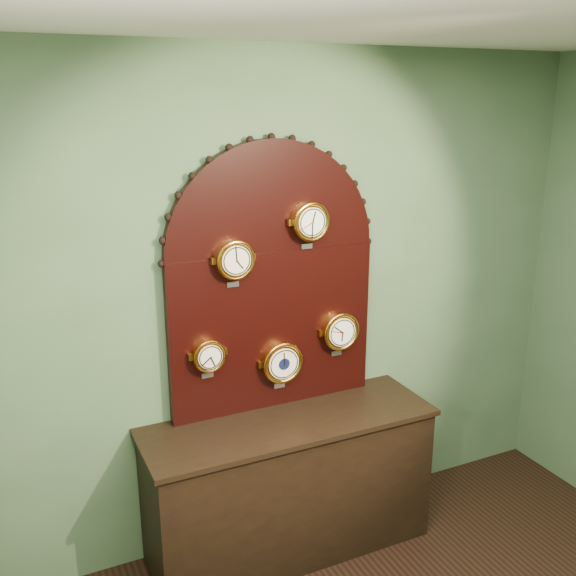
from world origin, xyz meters
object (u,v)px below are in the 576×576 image
hygrometer (209,355)px  tide_clock (340,331)px  display_board (272,270)px  arabic_clock (310,221)px  shop_counter (289,487)px  roman_clock (235,259)px  barometer (282,362)px

hygrometer → tide_clock: (0.79, -0.00, 0.01)m
display_board → arabic_clock: 0.33m
shop_counter → roman_clock: 1.36m
display_board → tide_clock: (0.39, -0.07, -0.39)m
display_board → arabic_clock: size_ratio=5.77×
roman_clock → hygrometer: bearing=179.7°
shop_counter → display_board: size_ratio=1.05×
display_board → arabic_clock: display_board is taller
hygrometer → arabic_clock: bearing=-0.1°
roman_clock → tide_clock: 0.80m
display_board → hygrometer: bearing=-170.7°
roman_clock → barometer: roman_clock is taller
arabic_clock → hygrometer: bearing=179.9°
display_board → barometer: size_ratio=5.22×
roman_clock → barometer: bearing=-0.2°
arabic_clock → barometer: bearing=-179.7°
shop_counter → tide_clock: tide_clock is taller
roman_clock → shop_counter: bearing=-32.4°
hygrometer → barometer: (0.42, -0.00, -0.12)m
tide_clock → roman_clock: bearing=180.0°
shop_counter → display_board: 1.25m
display_board → hygrometer: (-0.40, -0.07, -0.40)m
tide_clock → shop_counter: bearing=-158.7°
arabic_clock → tide_clock: arabic_clock is taller
display_board → tide_clock: size_ratio=5.49×
hygrometer → tide_clock: size_ratio=0.84×
display_board → tide_clock: 0.56m
tide_clock → barometer: bearing=-179.9°
shop_counter → barometer: barometer is taller
roman_clock → hygrometer: 0.53m
display_board → roman_clock: (-0.24, -0.07, 0.10)m
roman_clock → barometer: 0.67m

